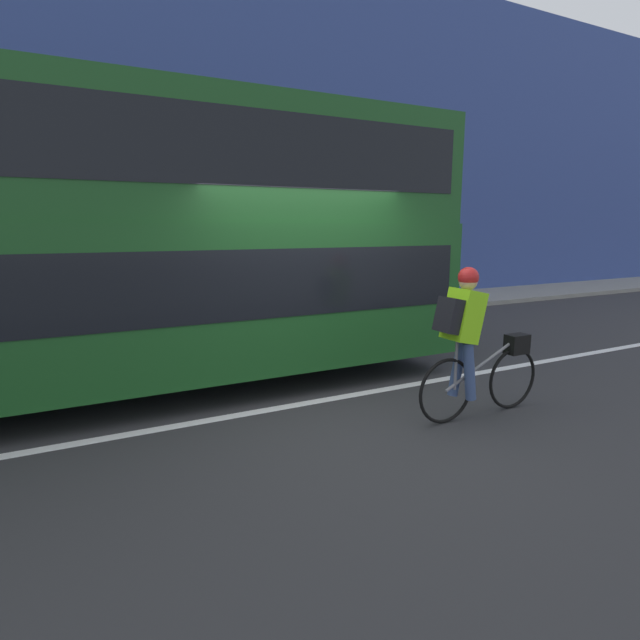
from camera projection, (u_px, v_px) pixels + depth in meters
ground_plane at (324, 408)px, 5.76m from camera, size 80.00×80.00×0.00m
road_center_line at (316, 401)px, 5.95m from camera, size 50.00×0.14×0.01m
sidewalk_curb at (200, 320)px, 10.85m from camera, size 60.00×2.22×0.11m
building_facade at (178, 126)px, 11.18m from camera, size 60.00×0.30×8.57m
bus at (61, 234)px, 5.65m from camera, size 9.71×2.43×3.54m
cyclist_on_bike at (471, 339)px, 5.29m from camera, size 1.69×0.32×1.65m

